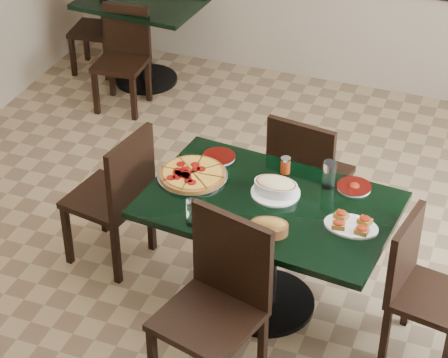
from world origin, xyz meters
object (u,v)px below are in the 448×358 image
at_px(pepperoni_pizza, 193,174).
at_px(chair_far, 306,173).
at_px(back_table, 143,25).
at_px(main_table, 268,228).
at_px(chair_left, 118,192).
at_px(lasagna_casserole, 276,187).
at_px(chair_right, 419,283).
at_px(back_chair_left, 102,24).
at_px(chair_near, 219,297).
at_px(bread_basket, 269,227).
at_px(bruschetta_platter, 351,224).
at_px(back_chair_near, 124,52).

bearing_deg(pepperoni_pizza, chair_far, 49.11).
height_order(back_table, pepperoni_pizza, pepperoni_pizza).
relative_size(main_table, chair_left, 1.54).
distance_m(chair_far, lasagna_casserole, 0.64).
bearing_deg(chair_right, back_chair_left, 62.33).
bearing_deg(chair_left, chair_right, 95.41).
height_order(back_table, back_chair_left, back_chair_left).
distance_m(chair_far, chair_right, 1.12).
relative_size(pepperoni_pizza, lasagna_casserole, 1.48).
bearing_deg(chair_near, chair_far, 100.78).
bearing_deg(lasagna_casserole, chair_right, -7.56).
distance_m(bread_basket, bruschetta_platter, 0.44).
bearing_deg(chair_far, back_table, -32.90).
bearing_deg(lasagna_casserole, back_chair_left, 137.28).
bearing_deg(back_chair_near, back_chair_left, 129.97).
bearing_deg(back_chair_near, chair_near, -58.67).
relative_size(chair_far, chair_left, 1.00).
bearing_deg(main_table, chair_left, -178.99).
height_order(back_chair_left, bruschetta_platter, bruschetta_platter).
height_order(chair_near, chair_right, chair_near).
xyz_separation_m(chair_far, pepperoni_pizza, (-0.51, -0.59, 0.24)).
distance_m(back_chair_near, bread_basket, 2.93).
relative_size(chair_far, back_chair_near, 1.13).
bearing_deg(lasagna_casserole, main_table, -91.73).
xyz_separation_m(chair_right, chair_left, (-1.85, 0.13, 0.04)).
xyz_separation_m(chair_far, lasagna_casserole, (-0.02, -0.58, 0.27)).
xyz_separation_m(back_chair_left, bruschetta_platter, (2.76, -2.43, 0.34)).
distance_m(chair_far, pepperoni_pizza, 0.82).
bearing_deg(bread_basket, lasagna_casserole, 88.74).
height_order(chair_left, back_chair_near, chair_left).
bearing_deg(pepperoni_pizza, chair_left, -179.30).
height_order(chair_near, back_chair_near, chair_near).
bearing_deg(chair_far, pepperoni_pizza, 57.31).
height_order(chair_near, pepperoni_pizza, chair_near).
bearing_deg(chair_left, chair_near, 62.26).
bearing_deg(chair_near, chair_left, 157.22).
relative_size(lasagna_casserole, bruschetta_platter, 0.90).
height_order(main_table, back_chair_near, back_chair_near).
xyz_separation_m(back_chair_near, lasagna_casserole, (1.85, -1.83, 0.34)).
bearing_deg(back_chair_near, chair_left, -68.61).
xyz_separation_m(chair_near, pepperoni_pizza, (-0.43, 0.71, 0.20)).
distance_m(back_chair_near, lasagna_casserole, 2.62).
bearing_deg(back_table, bread_basket, -49.10).
xyz_separation_m(main_table, bruschetta_platter, (0.47, -0.06, 0.21)).
bearing_deg(back_chair_near, chair_right, -39.82).
height_order(back_chair_left, lasagna_casserole, lasagna_casserole).
bearing_deg(bread_basket, chair_near, -124.89).
bearing_deg(bruschetta_platter, chair_left, 178.05).
bearing_deg(back_chair_left, chair_right, 45.58).
bearing_deg(back_chair_left, chair_near, 29.79).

